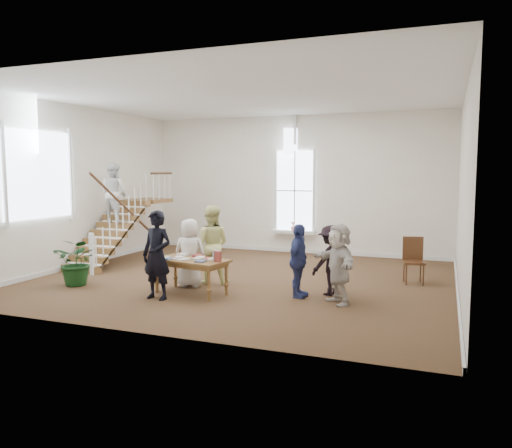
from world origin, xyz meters
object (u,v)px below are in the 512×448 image
at_px(police_officer, 157,255).
at_px(woman_cluster_a, 298,261).
at_px(elderly_woman, 190,253).
at_px(person_yellow, 211,245).
at_px(woman_cluster_c, 339,264).
at_px(floor_plant, 78,262).
at_px(side_chair, 413,257).
at_px(woman_cluster_b, 331,260).
at_px(library_table, 191,263).

xyz_separation_m(police_officer, woman_cluster_a, (2.74, 1.19, -0.15)).
relative_size(elderly_woman, person_yellow, 0.85).
xyz_separation_m(person_yellow, woman_cluster_c, (3.24, -0.76, -0.12)).
relative_size(police_officer, floor_plant, 1.68).
xyz_separation_m(woman_cluster_a, woman_cluster_c, (0.90, -0.20, 0.03)).
relative_size(elderly_woman, woman_cluster_c, 0.97).
height_order(woman_cluster_c, floor_plant, woman_cluster_c).
height_order(police_officer, floor_plant, police_officer).
bearing_deg(side_chair, woman_cluster_b, -142.94).
distance_m(library_table, person_yellow, 1.13).
relative_size(elderly_woman, woman_cluster_a, 1.01).
bearing_deg(side_chair, woman_cluster_a, -145.85).
height_order(person_yellow, floor_plant, person_yellow).
distance_m(woman_cluster_a, woman_cluster_c, 0.92).
height_order(elderly_woman, person_yellow, person_yellow).
bearing_deg(floor_plant, woman_cluster_a, 8.46).
xyz_separation_m(library_table, side_chair, (4.49, 2.86, -0.06)).
height_order(police_officer, elderly_woman, police_officer).
bearing_deg(elderly_woman, floor_plant, 9.41).
bearing_deg(side_chair, police_officer, -156.89).
relative_size(woman_cluster_a, woman_cluster_b, 1.03).
relative_size(library_table, person_yellow, 0.95).
bearing_deg(elderly_woman, woman_cluster_b, 178.31).
distance_m(library_table, police_officer, 0.83).
bearing_deg(floor_plant, side_chair, 22.70).
bearing_deg(woman_cluster_a, floor_plant, 101.38).
xyz_separation_m(woman_cluster_a, woman_cluster_b, (0.60, 0.45, -0.03)).
relative_size(floor_plant, side_chair, 1.00).
xyz_separation_m(police_officer, side_chair, (4.94, 3.51, -0.31)).
xyz_separation_m(floor_plant, side_chair, (7.38, 3.09, 0.07)).
height_order(library_table, person_yellow, person_yellow).
distance_m(police_officer, floor_plant, 2.50).
bearing_deg(woman_cluster_c, person_yellow, -141.38).
distance_m(police_officer, woman_cluster_b, 3.72).
distance_m(woman_cluster_c, floor_plant, 6.11).
bearing_deg(elderly_woman, woman_cluster_a, 170.16).
height_order(floor_plant, side_chair, floor_plant).
bearing_deg(woman_cluster_b, side_chair, 172.19).
distance_m(elderly_woman, side_chair, 5.35).
height_order(police_officer, woman_cluster_c, police_officer).
bearing_deg(library_table, woman_cluster_c, 17.07).
bearing_deg(floor_plant, library_table, 4.52).
bearing_deg(woman_cluster_c, side_chair, 114.39).
relative_size(police_officer, elderly_woman, 1.17).
relative_size(person_yellow, side_chair, 1.68).
bearing_deg(woman_cluster_a, woman_cluster_b, -50.22).
xyz_separation_m(woman_cluster_a, side_chair, (2.20, 2.32, -0.16)).
height_order(library_table, floor_plant, floor_plant).
height_order(person_yellow, woman_cluster_b, person_yellow).
relative_size(library_table, woman_cluster_a, 1.13).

